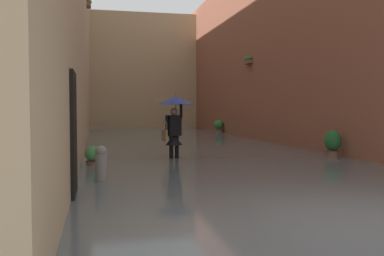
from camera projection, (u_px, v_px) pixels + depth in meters
ground_plane at (179, 146)px, 17.97m from camera, size 64.07×64.07×0.00m
flood_water at (179, 144)px, 17.97m from camera, size 8.31×31.63×0.15m
building_facade_left at (283, 45)px, 18.78m from camera, size 2.04×29.63×8.67m
building_facade_far at (143, 72)px, 31.15m from camera, size 11.11×1.80×8.32m
person_wading at (175, 113)px, 12.32m from camera, size 1.12×1.12×1.99m
potted_plant_near_left at (333, 144)px, 12.59m from camera, size 0.49×0.49×0.95m
potted_plant_near_right at (93, 158)px, 10.78m from camera, size 0.42×0.42×0.64m
potted_plant_far_left at (219, 127)px, 24.53m from camera, size 0.53×0.53×0.89m
mooring_bollard at (101, 167)px, 8.53m from camera, size 0.25×0.25×0.85m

